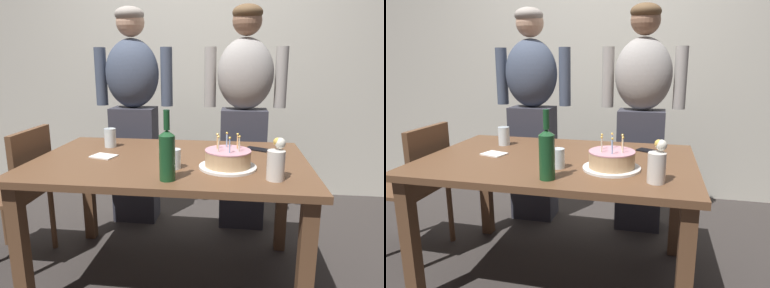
{
  "view_description": "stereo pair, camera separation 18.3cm",
  "coord_description": "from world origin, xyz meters",
  "views": [
    {
      "loc": [
        0.35,
        -1.83,
        1.26
      ],
      "look_at": [
        0.13,
        -0.06,
        0.84
      ],
      "focal_mm": 32.34,
      "sensor_mm": 36.0,
      "label": 1
    },
    {
      "loc": [
        0.53,
        -1.79,
        1.26
      ],
      "look_at": [
        0.13,
        -0.06,
        0.84
      ],
      "focal_mm": 32.34,
      "sensor_mm": 36.0,
      "label": 2
    }
  ],
  "objects": [
    {
      "name": "person_man_bearded",
      "position": [
        -0.43,
        0.78,
        0.87
      ],
      "size": [
        0.61,
        0.27,
        1.66
      ],
      "rotation": [
        0.0,
        0.0,
        3.14
      ],
      "color": "#33333D",
      "rests_on": "ground_plane"
    },
    {
      "name": "person_woman_cardigan",
      "position": [
        0.42,
        0.78,
        0.87
      ],
      "size": [
        0.61,
        0.27,
        1.66
      ],
      "rotation": [
        0.0,
        0.0,
        3.14
      ],
      "color": "#33333D",
      "rests_on": "ground_plane"
    },
    {
      "name": "back_wall",
      "position": [
        0.0,
        1.55,
        1.3
      ],
      "size": [
        5.2,
        0.1,
        2.6
      ],
      "primitive_type": "cube",
      "color": "beige",
      "rests_on": "ground_plane"
    },
    {
      "name": "water_glass_far",
      "position": [
        0.05,
        -0.18,
        0.79
      ],
      "size": [
        0.07,
        0.07,
        0.1
      ],
      "primitive_type": "cylinder",
      "color": "silver",
      "rests_on": "dining_table"
    },
    {
      "name": "cell_phone",
      "position": [
        0.49,
        0.26,
        0.74
      ],
      "size": [
        0.16,
        0.13,
        0.01
      ],
      "primitive_type": "cube",
      "rotation": [
        0.0,
        0.0,
        -0.49
      ],
      "color": "black",
      "rests_on": "dining_table"
    },
    {
      "name": "napkin_stack",
      "position": [
        -0.38,
        -0.01,
        0.74
      ],
      "size": [
        0.16,
        0.13,
        0.01
      ],
      "primitive_type": "cube",
      "rotation": [
        0.0,
        0.0,
        -0.29
      ],
      "color": "white",
      "rests_on": "dining_table"
    },
    {
      "name": "water_glass_near",
      "position": [
        -0.43,
        0.22,
        0.8
      ],
      "size": [
        0.07,
        0.07,
        0.12
      ],
      "primitive_type": "cylinder",
      "color": "silver",
      "rests_on": "dining_table"
    },
    {
      "name": "ground_plane",
      "position": [
        0.0,
        0.0,
        0.0
      ],
      "size": [
        10.0,
        10.0,
        0.0
      ],
      "primitive_type": "plane",
      "color": "#332D2B"
    },
    {
      "name": "dining_chair",
      "position": [
        -0.96,
        0.05,
        0.52
      ],
      "size": [
        0.42,
        0.42,
        0.87
      ],
      "rotation": [
        0.0,
        0.0,
        -1.57
      ],
      "color": "brown",
      "rests_on": "ground_plane"
    },
    {
      "name": "flower_vase",
      "position": [
        0.54,
        -0.29,
        0.83
      ],
      "size": [
        0.08,
        0.08,
        0.19
      ],
      "color": "silver",
      "rests_on": "dining_table"
    },
    {
      "name": "birthday_cake",
      "position": [
        0.32,
        -0.14,
        0.78
      ],
      "size": [
        0.29,
        0.29,
        0.18
      ],
      "color": "white",
      "rests_on": "dining_table"
    },
    {
      "name": "wine_bottle",
      "position": [
        0.05,
        -0.36,
        0.86
      ],
      "size": [
        0.07,
        0.07,
        0.32
      ],
      "color": "#194723",
      "rests_on": "dining_table"
    },
    {
      "name": "dining_table",
      "position": [
        0.0,
        0.0,
        0.64
      ],
      "size": [
        1.5,
        0.96,
        0.74
      ],
      "color": "brown",
      "rests_on": "ground_plane"
    }
  ]
}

